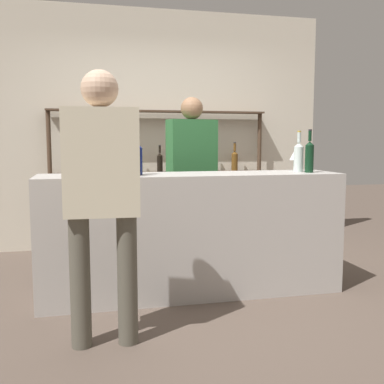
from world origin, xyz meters
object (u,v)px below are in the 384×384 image
Objects in this scene: counter_bottle_3 at (135,160)px; cork_jar at (87,165)px; customer_left at (102,187)px; counter_bottle_2 at (126,159)px; counter_bottle_0 at (309,156)px; counter_bottle_1 at (299,156)px; server_behind_counter at (192,168)px; wine_glass at (294,156)px; counter_bottle_4 at (137,158)px.

counter_bottle_3 reaches higher than cork_jar.
counter_bottle_3 is 0.18× the size of customer_left.
counter_bottle_0 is at bearing 3.58° from counter_bottle_2.
cork_jar is at bearing 177.07° from counter_bottle_1.
counter_bottle_0 is 1.19× the size of counter_bottle_3.
counter_bottle_1 is 1.14m from server_behind_counter.
customer_left is at bearing -38.84° from server_behind_counter.
customer_left reaches higher than counter_bottle_1.
wine_glass is 1.07m from server_behind_counter.
counter_bottle_4 is at bearing -178.69° from counter_bottle_1.
customer_left is at bearing -150.57° from wine_glass.
counter_bottle_4 is 1.90× the size of wine_glass.
wine_glass is at bearing 5.59° from counter_bottle_4.
counter_bottle_4 is at bearing 60.62° from counter_bottle_2.
customer_left is at bearing -156.85° from counter_bottle_0.
counter_bottle_4 is (0.03, 0.11, 0.02)m from counter_bottle_3.
counter_bottle_2 is at bearing -46.03° from cork_jar.
counter_bottle_2 is 1.04× the size of counter_bottle_4.
counter_bottle_0 is at bearing -68.53° from counter_bottle_1.
counter_bottle_2 is at bearing -176.42° from counter_bottle_0.
counter_bottle_0 reaches higher than counter_bottle_3.
cork_jar is (-0.39, 0.12, -0.06)m from counter_bottle_4.
counter_bottle_1 is at bearing 32.44° from server_behind_counter.
counter_bottle_3 is (-1.47, -0.03, -0.02)m from counter_bottle_0.
customer_left is 1.94m from server_behind_counter.
counter_bottle_4 is (-1.44, 0.08, -0.01)m from counter_bottle_0.
counter_bottle_0 is 1.90m from customer_left.
counter_bottle_2 is 0.20× the size of server_behind_counter.
counter_bottle_3 is at bearing -170.27° from wine_glass.
counter_bottle_0 is at bearing -80.35° from wine_glass.
counter_bottle_2 is 0.42m from cork_jar.
cork_jar is at bearing -63.88° from server_behind_counter.
counter_bottle_1 is 0.21× the size of customer_left.
wine_glass is 1.79m from cork_jar.
wine_glass is (0.01, 0.11, -0.00)m from counter_bottle_1.
counter_bottle_1 is 0.21× the size of server_behind_counter.
wine_glass is (1.43, 0.25, 0.01)m from counter_bottle_3.
counter_bottle_0 is 1.54m from counter_bottle_2.
counter_bottle_3 reaches higher than wine_glass.
counter_bottle_0 is at bearing -6.32° from cork_jar.
cork_jar is at bearing 162.35° from counter_bottle_4.
cork_jar is at bearing -179.55° from wine_glass.
server_behind_counter is (0.94, 1.69, 0.00)m from customer_left.
server_behind_counter reaches higher than counter_bottle_0.
customer_left is (-1.70, -0.96, -0.14)m from wine_glass.
customer_left is (-0.20, -0.65, -0.14)m from counter_bottle_2.
counter_bottle_3 is at bearing -178.88° from counter_bottle_0.
counter_bottle_0 is 1.03× the size of counter_bottle_1.
counter_bottle_4 is at bearing -17.31° from customer_left.
counter_bottle_2 is 1.54m from wine_glass.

